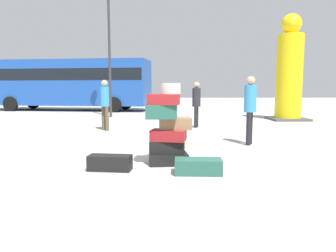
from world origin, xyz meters
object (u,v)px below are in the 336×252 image
(suitcase_tower, at_px, (168,130))
(person_tourist_with_camera, at_px, (250,104))
(suitcase_black_behind_tower, at_px, (110,163))
(parked_bus, at_px, (69,81))
(lamp_post, at_px, (109,21))
(suitcase_teal_left_side, at_px, (198,166))
(suitcase_cream_foreground_far, at_px, (199,137))
(suitcase_cream_white_trunk, at_px, (183,143))
(suitcase_brown_foreground_near, at_px, (174,135))
(yellow_dummy_statue, at_px, (289,73))
(person_bearded_onlooker, at_px, (196,101))
(person_passerby_in_red, at_px, (105,101))

(suitcase_tower, height_order, person_tourist_with_camera, person_tourist_with_camera)
(suitcase_black_behind_tower, height_order, parked_bus, parked_bus)
(lamp_post, bearing_deg, suitcase_teal_left_side, -73.60)
(suitcase_cream_foreground_far, height_order, parked_bus, parked_bus)
(suitcase_black_behind_tower, height_order, suitcase_cream_white_trunk, suitcase_black_behind_tower)
(suitcase_brown_foreground_near, relative_size, suitcase_cream_white_trunk, 1.50)
(yellow_dummy_statue, relative_size, parked_bus, 0.45)
(person_bearded_onlooker, bearing_deg, suitcase_cream_foreground_far, 10.96)
(yellow_dummy_statue, bearing_deg, lamp_post, 168.76)
(suitcase_tower, relative_size, person_bearded_onlooker, 0.92)
(person_tourist_with_camera, bearing_deg, suitcase_teal_left_side, -5.37)
(suitcase_cream_foreground_far, relative_size, person_passerby_in_red, 0.45)
(person_bearded_onlooker, distance_m, yellow_dummy_statue, 5.23)
(person_tourist_with_camera, distance_m, parked_bus, 14.99)
(suitcase_tower, distance_m, suitcase_black_behind_tower, 1.23)
(person_passerby_in_red, distance_m, parked_bus, 10.57)
(suitcase_cream_foreground_far, relative_size, suitcase_teal_left_side, 0.97)
(suitcase_teal_left_side, bearing_deg, person_bearded_onlooker, 87.57)
(person_tourist_with_camera, xyz_separation_m, lamp_post, (-4.73, 7.80, 3.59))
(suitcase_teal_left_side, relative_size, suitcase_cream_white_trunk, 1.49)
(suitcase_black_behind_tower, distance_m, person_tourist_with_camera, 4.11)
(suitcase_tower, relative_size, suitcase_cream_white_trunk, 2.89)
(suitcase_tower, xyz_separation_m, person_passerby_in_red, (-2.02, 4.87, 0.35))
(suitcase_teal_left_side, relative_size, yellow_dummy_statue, 0.17)
(suitcase_teal_left_side, distance_m, suitcase_brown_foreground_near, 1.80)
(suitcase_cream_white_trunk, distance_m, person_tourist_with_camera, 1.96)
(person_passerby_in_red, height_order, yellow_dummy_statue, yellow_dummy_statue)
(suitcase_cream_white_trunk, xyz_separation_m, person_tourist_with_camera, (1.70, 0.21, 0.95))
(suitcase_teal_left_side, height_order, parked_bus, parked_bus)
(person_tourist_with_camera, xyz_separation_m, yellow_dummy_statue, (3.45, 6.18, 1.05))
(suitcase_brown_foreground_near, relative_size, lamp_post, 0.11)
(suitcase_teal_left_side, height_order, person_tourist_with_camera, person_tourist_with_camera)
(suitcase_cream_foreground_far, relative_size, suitcase_cream_white_trunk, 1.45)
(suitcase_cream_foreground_far, relative_size, suitcase_brown_foreground_near, 0.97)
(suitcase_tower, height_order, person_passerby_in_red, person_passerby_in_red)
(suitcase_black_behind_tower, bearing_deg, suitcase_brown_foreground_near, 59.31)
(suitcase_cream_foreground_far, distance_m, suitcase_teal_left_side, 3.17)
(lamp_post, bearing_deg, suitcase_cream_foreground_far, -64.73)
(suitcase_cream_foreground_far, xyz_separation_m, person_passerby_in_red, (-2.90, 2.42, 0.89))
(suitcase_black_behind_tower, bearing_deg, parked_bus, 115.87)
(suitcase_teal_left_side, xyz_separation_m, person_tourist_with_camera, (1.62, 2.74, 0.90))
(suitcase_tower, height_order, suitcase_brown_foreground_near, suitcase_tower)
(yellow_dummy_statue, bearing_deg, parked_bus, 150.84)
(person_passerby_in_red, distance_m, lamp_post, 6.18)
(suitcase_teal_left_side, distance_m, person_bearded_onlooker, 6.42)
(suitcase_tower, distance_m, person_tourist_with_camera, 2.97)
(suitcase_tower, distance_m, person_bearded_onlooker, 5.76)
(person_passerby_in_red, distance_m, yellow_dummy_statue, 8.37)
(person_tourist_with_camera, relative_size, lamp_post, 0.24)
(yellow_dummy_statue, bearing_deg, suitcase_cream_white_trunk, -128.89)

